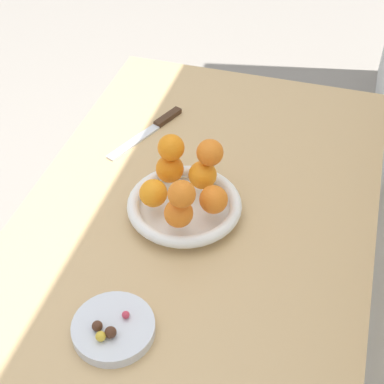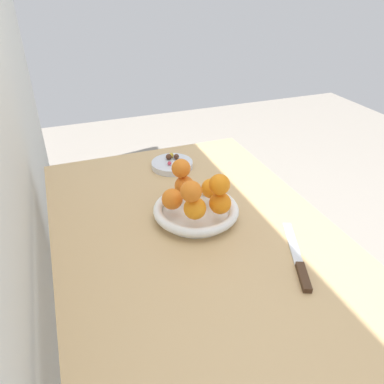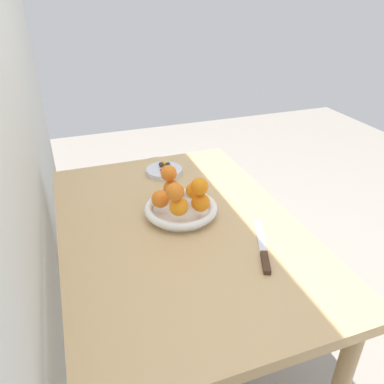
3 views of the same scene
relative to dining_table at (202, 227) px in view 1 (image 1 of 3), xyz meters
name	(u,v)px [view 1 (image 1 of 3)]	position (x,y,z in m)	size (l,w,h in m)	color
ground_plane	(199,375)	(0.00, 0.00, -0.65)	(6.00, 6.00, 0.00)	gray
dining_table	(202,227)	(0.00, 0.00, 0.00)	(1.10, 0.76, 0.74)	tan
fruit_bowl	(184,206)	(0.05, -0.02, 0.11)	(0.25, 0.25, 0.04)	white
candy_dish	(114,328)	(0.38, -0.06, 0.10)	(0.15, 0.15, 0.02)	silver
orange_0	(214,200)	(0.07, 0.04, 0.16)	(0.06, 0.06, 0.06)	orange
orange_1	(204,176)	(0.00, 0.00, 0.16)	(0.06, 0.06, 0.06)	orange
orange_2	(169,170)	(0.00, -0.07, 0.16)	(0.06, 0.06, 0.06)	orange
orange_3	(153,193)	(0.08, -0.08, 0.16)	(0.06, 0.06, 0.06)	orange
orange_4	(179,213)	(0.13, -0.02, 0.16)	(0.06, 0.06, 0.06)	orange
orange_5	(182,194)	(0.13, -0.01, 0.22)	(0.06, 0.06, 0.06)	orange
orange_6	(210,153)	(-0.01, 0.01, 0.22)	(0.06, 0.06, 0.06)	orange
orange_7	(171,147)	(0.00, -0.07, 0.22)	(0.06, 0.06, 0.06)	orange
candy_ball_0	(126,315)	(0.36, -0.04, 0.12)	(0.01, 0.01, 0.01)	#C6384C
candy_ball_1	(101,336)	(0.41, -0.07, 0.12)	(0.02, 0.02, 0.02)	gold
candy_ball_2	(111,332)	(0.40, -0.05, 0.12)	(0.02, 0.02, 0.02)	#472819
candy_ball_3	(97,326)	(0.40, -0.08, 0.12)	(0.02, 0.02, 0.02)	#472819
knife	(152,129)	(-0.21, -0.19, 0.09)	(0.25, 0.12, 0.01)	#3F2819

